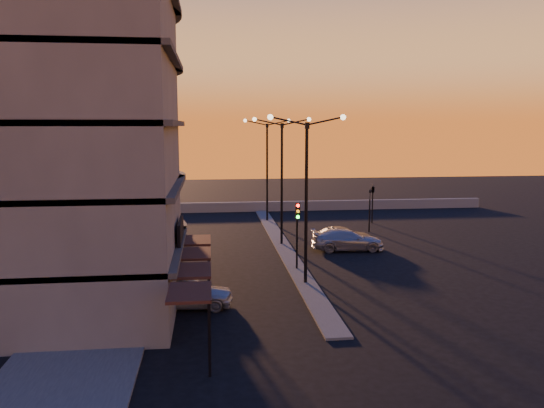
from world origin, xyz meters
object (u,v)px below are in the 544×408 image
(traffic_light_main, at_px, (297,225))
(car_wagon, at_px, (348,240))
(car_hatchback, at_px, (187,292))
(car_sedan, at_px, (344,238))
(streetlamp_mid, at_px, (282,171))

(traffic_light_main, distance_m, car_wagon, 7.03)
(car_hatchback, bearing_deg, car_sedan, -37.97)
(traffic_light_main, distance_m, car_hatchback, 9.09)
(traffic_light_main, bearing_deg, car_sedan, 52.68)
(streetlamp_mid, relative_size, car_sedan, 2.17)
(streetlamp_mid, bearing_deg, traffic_light_main, -90.00)
(traffic_light_main, xyz_separation_m, car_hatchback, (-6.50, -5.99, -2.12))
(car_hatchback, distance_m, car_wagon, 15.52)
(car_sedan, bearing_deg, traffic_light_main, 141.67)
(streetlamp_mid, xyz_separation_m, car_wagon, (4.50, -2.16, -4.84))
(car_hatchback, relative_size, car_wagon, 0.87)
(traffic_light_main, bearing_deg, car_wagon, 47.81)
(car_wagon, bearing_deg, traffic_light_main, 140.95)
(car_hatchback, height_order, car_sedan, car_hatchback)
(streetlamp_mid, relative_size, car_hatchback, 2.12)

